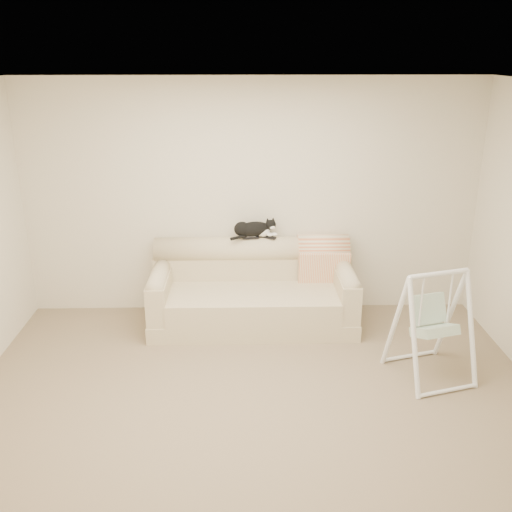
{
  "coord_description": "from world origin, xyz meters",
  "views": [
    {
      "loc": [
        -0.1,
        -4.09,
        2.85
      ],
      "look_at": [
        0.03,
        1.27,
        0.9
      ],
      "focal_mm": 40.0,
      "sensor_mm": 36.0,
      "label": 1
    }
  ],
  "objects_px": {
    "sofa": "(253,292)",
    "remote_b": "(268,237)",
    "tuxedo_cat": "(254,229)",
    "baby_swing": "(432,324)",
    "remote_a": "(251,237)"
  },
  "relations": [
    {
      "from": "sofa",
      "to": "remote_b",
      "type": "relative_size",
      "value": 12.85
    },
    {
      "from": "sofa",
      "to": "tuxedo_cat",
      "type": "relative_size",
      "value": 4.17
    },
    {
      "from": "sofa",
      "to": "baby_swing",
      "type": "xyz_separation_m",
      "value": [
        1.6,
        -1.14,
        0.17
      ]
    },
    {
      "from": "sofa",
      "to": "remote_a",
      "type": "distance_m",
      "value": 0.6
    },
    {
      "from": "remote_a",
      "to": "remote_b",
      "type": "xyz_separation_m",
      "value": [
        0.19,
        0.01,
        -0.0
      ]
    },
    {
      "from": "sofa",
      "to": "tuxedo_cat",
      "type": "distance_m",
      "value": 0.69
    },
    {
      "from": "tuxedo_cat",
      "to": "sofa",
      "type": "bearing_deg",
      "value": -93.45
    },
    {
      "from": "remote_a",
      "to": "baby_swing",
      "type": "distance_m",
      "value": 2.14
    },
    {
      "from": "remote_a",
      "to": "baby_swing",
      "type": "height_order",
      "value": "baby_swing"
    },
    {
      "from": "remote_b",
      "to": "tuxedo_cat",
      "type": "xyz_separation_m",
      "value": [
        -0.16,
        0.01,
        0.09
      ]
    },
    {
      "from": "sofa",
      "to": "remote_a",
      "type": "height_order",
      "value": "remote_a"
    },
    {
      "from": "remote_a",
      "to": "baby_swing",
      "type": "xyz_separation_m",
      "value": [
        1.62,
        -1.35,
        -0.39
      ]
    },
    {
      "from": "remote_a",
      "to": "remote_b",
      "type": "relative_size",
      "value": 1.08
    },
    {
      "from": "remote_a",
      "to": "baby_swing",
      "type": "relative_size",
      "value": 0.18
    },
    {
      "from": "remote_a",
      "to": "baby_swing",
      "type": "bearing_deg",
      "value": -39.94
    }
  ]
}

